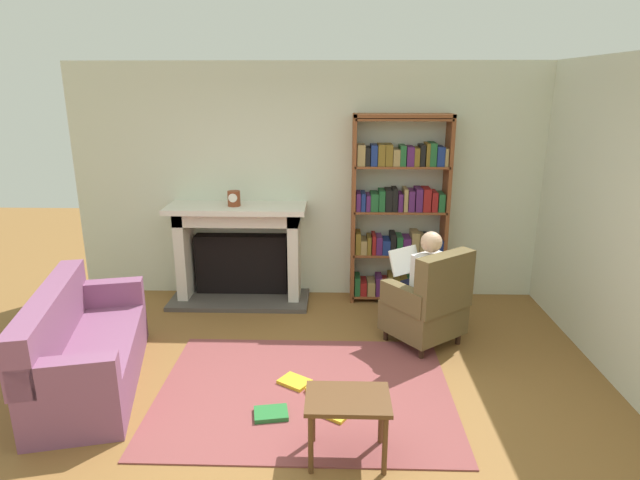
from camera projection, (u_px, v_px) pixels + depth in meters
ground at (302, 414)px, 4.07m from camera, size 14.00×14.00×0.00m
back_wall at (315, 183)px, 6.14m from camera, size 5.60×0.10×2.70m
side_wall_right at (599, 209)px, 4.81m from camera, size 0.10×5.20×2.70m
area_rug at (305, 392)px, 4.36m from camera, size 2.40×1.80×0.01m
fireplace at (240, 250)px, 6.13m from camera, size 1.60×0.64×1.15m
mantel_clock at (234, 199)px, 5.86m from camera, size 0.14×0.14×0.17m
bookshelf at (400, 213)px, 5.99m from camera, size 1.08×0.32×2.15m
armchair_reading at (429, 304)px, 5.05m from camera, size 0.89×0.88×0.97m
seated_reader at (421, 281)px, 5.09m from camera, size 0.56×0.59×1.14m
sofa_floral at (83, 350)px, 4.39m from camera, size 1.10×1.82×0.85m
side_table at (348, 407)px, 3.49m from camera, size 0.56×0.39×0.47m
scattered_books at (302, 399)px, 4.22m from camera, size 0.76×0.72×0.04m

